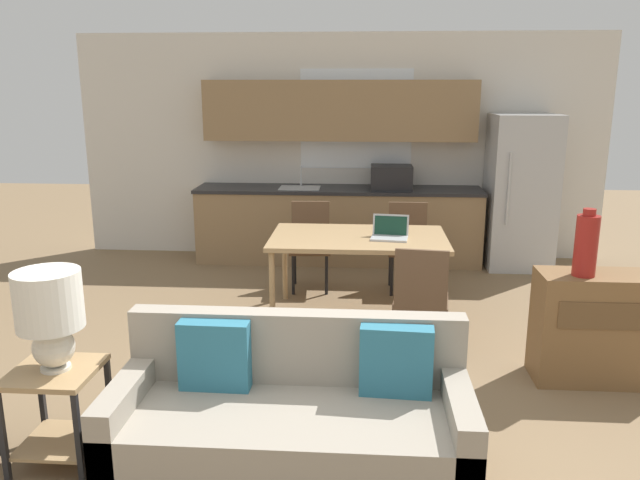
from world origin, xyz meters
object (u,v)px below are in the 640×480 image
at_px(table_lamp, 50,311).
at_px(laptop, 390,233).
at_px(vase, 586,245).
at_px(dining_chair_near_right, 421,296).
at_px(refrigerator, 520,192).
at_px(credenza, 600,328).
at_px(dining_chair_far_left, 310,241).
at_px(couch, 293,413).
at_px(dining_table, 358,242).
at_px(side_table, 57,400).
at_px(dining_chair_far_right, 408,243).

relative_size(table_lamp, laptop, 1.62).
distance_m(vase, dining_chair_near_right, 1.25).
height_order(refrigerator, laptop, refrigerator).
bearing_deg(credenza, dining_chair_far_left, 138.47).
bearing_deg(dining_chair_far_left, credenza, -45.16).
distance_m(couch, vase, 2.34).
height_order(dining_table, side_table, dining_table).
bearing_deg(refrigerator, vase, -95.23).
relative_size(dining_table, credenza, 1.74).
bearing_deg(dining_chair_far_right, vase, -63.17).
bearing_deg(refrigerator, dining_chair_far_left, -157.43).
bearing_deg(table_lamp, dining_chair_far_left, 70.94).
height_order(couch, dining_chair_far_left, dining_chair_far_left).
bearing_deg(refrigerator, side_table, -129.50).
bearing_deg(dining_table, table_lamp, -123.97).
bearing_deg(refrigerator, couch, -117.37).
bearing_deg(vase, couch, -148.26).
bearing_deg(couch, dining_chair_far_right, 75.57).
xyz_separation_m(dining_table, dining_chair_near_right, (0.50, -0.86, -0.20)).
xyz_separation_m(dining_chair_far_right, dining_chair_near_right, (-0.01, -1.70, 0.00)).
height_order(dining_table, table_lamp, table_lamp).
bearing_deg(couch, dining_chair_near_right, 61.76).
distance_m(table_lamp, dining_chair_far_left, 3.47).
height_order(dining_table, credenza, credenza).
bearing_deg(laptop, dining_chair_far_right, 82.67).
height_order(table_lamp, laptop, table_lamp).
distance_m(refrigerator, dining_chair_far_left, 2.58).
xyz_separation_m(dining_chair_far_left, laptop, (0.79, -0.88, 0.31)).
relative_size(vase, dining_chair_far_right, 0.52).
xyz_separation_m(dining_table, side_table, (-1.65, -2.43, -0.33)).
height_order(side_table, dining_chair_near_right, dining_chair_near_right).
height_order(vase, dining_chair_far_right, vase).
bearing_deg(dining_table, vase, -37.82).
bearing_deg(refrigerator, dining_table, -135.63).
xyz_separation_m(vase, dining_chair_near_right, (-1.07, 0.36, -0.52)).
height_order(table_lamp, credenza, table_lamp).
relative_size(couch, dining_chair_near_right, 2.13).
distance_m(credenza, vase, 0.65).
bearing_deg(vase, dining_chair_near_right, 161.46).
relative_size(credenza, dining_chair_far_right, 1.01).
distance_m(refrigerator, side_table, 5.52).
distance_m(dining_table, credenza, 2.12).
bearing_deg(dining_chair_near_right, credenza, 173.28).
bearing_deg(dining_table, side_table, -124.11).
bearing_deg(dining_chair_far_right, credenza, -58.87).
bearing_deg(credenza, laptop, 142.53).
height_order(refrigerator, dining_chair_far_right, refrigerator).
bearing_deg(dining_chair_far_right, laptop, -104.71).
height_order(vase, laptop, vase).
bearing_deg(dining_chair_far_left, dining_chair_far_right, -2.70).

